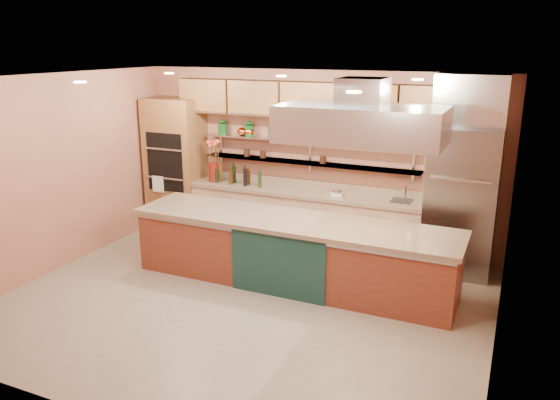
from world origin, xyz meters
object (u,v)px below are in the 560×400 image
at_px(kitchen_scale, 337,192).
at_px(copper_kettle, 242,131).
at_px(refrigerator, 461,202).
at_px(island, 292,251).
at_px(green_canister, 274,132).
at_px(flower_vase, 214,172).

xyz_separation_m(kitchen_scale, copper_kettle, (-1.76, 0.22, 0.80)).
xyz_separation_m(refrigerator, copper_kettle, (-3.58, 0.23, 0.73)).
height_order(island, green_canister, green_canister).
height_order(island, kitchen_scale, kitchen_scale).
bearing_deg(kitchen_scale, island, -90.73).
relative_size(refrigerator, flower_vase, 6.55).
bearing_deg(green_canister, copper_kettle, 180.00).
distance_m(refrigerator, copper_kettle, 3.66).
relative_size(flower_vase, copper_kettle, 1.94).
bearing_deg(copper_kettle, green_canister, 0.00).
relative_size(kitchen_scale, green_canister, 0.88).
xyz_separation_m(island, kitchen_scale, (0.19, 1.35, 0.52)).
bearing_deg(refrigerator, flower_vase, 179.86).
height_order(refrigerator, copper_kettle, refrigerator).
bearing_deg(green_canister, refrigerator, -4.38).
relative_size(copper_kettle, green_canister, 0.84).
bearing_deg(copper_kettle, island, -44.95).
bearing_deg(copper_kettle, kitchen_scale, -7.13).
bearing_deg(refrigerator, green_canister, 175.62).
distance_m(refrigerator, green_canister, 3.11).
xyz_separation_m(flower_vase, copper_kettle, (0.44, 0.22, 0.69)).
bearing_deg(kitchen_scale, flower_vase, -172.75).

